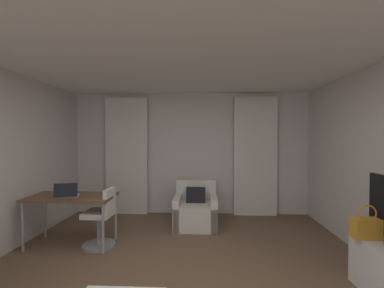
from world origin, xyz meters
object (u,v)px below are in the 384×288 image
(armchair, at_px, (196,211))
(desk_chair, at_px, (101,221))
(handbag_primary, at_px, (367,227))
(desk, at_px, (72,200))
(laptop, at_px, (67,194))

(armchair, height_order, desk_chair, desk_chair)
(handbag_primary, bearing_deg, desk, 165.49)
(desk, bearing_deg, laptop, -104.58)
(armchair, xyz_separation_m, handbag_primary, (1.92, -1.95, 0.40))
(desk_chair, height_order, handbag_primary, handbag_primary)
(desk_chair, relative_size, handbag_primary, 2.39)
(handbag_primary, bearing_deg, desk_chair, 164.14)
(armchair, relative_size, desk, 0.65)
(armchair, distance_m, desk, 2.14)
(handbag_primary, bearing_deg, armchair, 134.54)
(laptop, bearing_deg, handbag_primary, -13.08)
(armchair, bearing_deg, desk_chair, -143.97)
(desk_chair, xyz_separation_m, handbag_primary, (3.31, -0.94, 0.28))
(armchair, height_order, handbag_primary, handbag_primary)
(desk, distance_m, handbag_primary, 3.91)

